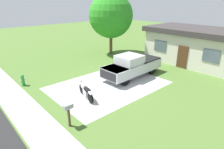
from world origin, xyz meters
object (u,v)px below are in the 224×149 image
at_px(motorcycle, 86,91).
at_px(pickup_truck, 133,65).
at_px(fire_hydrant, 23,80).
at_px(shade_tree, 111,16).
at_px(neighbor_house, 196,45).
at_px(mailbox, 68,109).

distance_m(motorcycle, pickup_truck, 5.23).
relative_size(motorcycle, fire_hydrant, 2.51).
xyz_separation_m(shade_tree, neighbor_house, (8.41, 4.02, -2.61)).
relative_size(pickup_truck, shade_tree, 0.82).
distance_m(motorcycle, fire_hydrant, 5.36).
bearing_deg(shade_tree, pickup_truck, -27.67).
distance_m(fire_hydrant, neighbor_house, 16.30).
bearing_deg(pickup_truck, neighbor_house, 77.58).
relative_size(pickup_truck, mailbox, 4.51).
distance_m(mailbox, neighbor_house, 15.17).
xyz_separation_m(fire_hydrant, neighbor_house, (5.86, 15.15, 1.36)).
relative_size(motorcycle, shade_tree, 0.32).
bearing_deg(motorcycle, mailbox, -50.14).
bearing_deg(motorcycle, pickup_truck, 96.49).
bearing_deg(pickup_truck, mailbox, -71.16).
distance_m(motorcycle, shade_tree, 12.05).
distance_m(fire_hydrant, shade_tree, 12.09).
distance_m(motorcycle, mailbox, 3.15).
height_order(motorcycle, pickup_truck, pickup_truck).
distance_m(pickup_truck, fire_hydrant, 8.69).
height_order(pickup_truck, shade_tree, shade_tree).
xyz_separation_m(fire_hydrant, shade_tree, (-2.55, 11.13, 3.97)).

